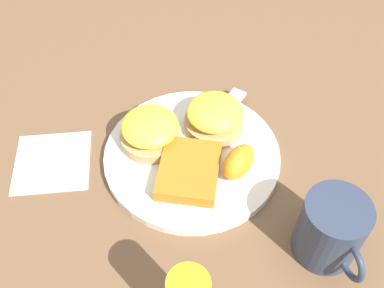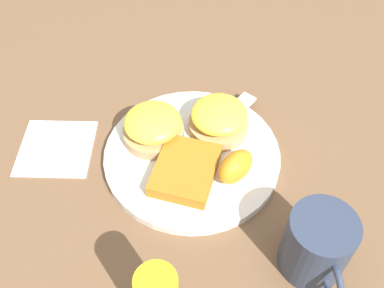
% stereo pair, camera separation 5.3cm
% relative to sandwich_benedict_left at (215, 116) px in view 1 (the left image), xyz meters
% --- Properties ---
extents(ground_plane, '(1.10, 1.10, 0.00)m').
position_rel_sandwich_benedict_left_xyz_m(ground_plane, '(0.04, -0.05, -0.04)').
color(ground_plane, brown).
extents(plate, '(0.26, 0.26, 0.01)m').
position_rel_sandwich_benedict_left_xyz_m(plate, '(0.04, -0.05, -0.03)').
color(plate, silver).
rests_on(plate, ground_plane).
extents(sandwich_benedict_left, '(0.09, 0.09, 0.05)m').
position_rel_sandwich_benedict_left_xyz_m(sandwich_benedict_left, '(0.00, 0.00, 0.00)').
color(sandwich_benedict_left, tan).
rests_on(sandwich_benedict_left, plate).
extents(sandwich_benedict_right, '(0.09, 0.09, 0.05)m').
position_rel_sandwich_benedict_left_xyz_m(sandwich_benedict_right, '(-0.00, -0.10, 0.00)').
color(sandwich_benedict_right, tan).
rests_on(sandwich_benedict_right, plate).
extents(hashbrown_patty, '(0.13, 0.12, 0.02)m').
position_rel_sandwich_benedict_left_xyz_m(hashbrown_patty, '(0.08, -0.06, -0.01)').
color(hashbrown_patty, '#A66B1D').
rests_on(hashbrown_patty, plate).
extents(orange_wedge, '(0.07, 0.07, 0.04)m').
position_rel_sandwich_benedict_left_xyz_m(orange_wedge, '(0.09, 0.00, -0.00)').
color(orange_wedge, orange).
rests_on(orange_wedge, plate).
extents(fork, '(0.16, 0.18, 0.00)m').
position_rel_sandwich_benedict_left_xyz_m(fork, '(0.00, -0.01, -0.02)').
color(fork, silver).
rests_on(fork, plate).
extents(cup, '(0.11, 0.08, 0.09)m').
position_rel_sandwich_benedict_left_xyz_m(cup, '(0.23, 0.07, 0.01)').
color(cup, '#2D384C').
rests_on(cup, ground_plane).
extents(napkin, '(0.13, 0.13, 0.00)m').
position_rel_sandwich_benedict_left_xyz_m(napkin, '(-0.02, -0.25, -0.04)').
color(napkin, white).
rests_on(napkin, ground_plane).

